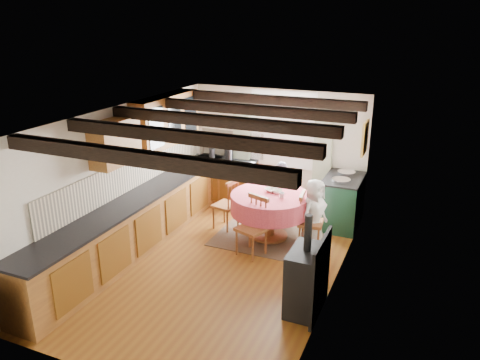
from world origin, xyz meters
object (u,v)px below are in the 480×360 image
at_px(aga_range, 342,201).
at_px(cast_iron_stove, 306,264).
at_px(chair_left, 226,203).
at_px(dining_table, 270,216).
at_px(child_right, 314,214).
at_px(chair_near, 251,227).
at_px(cup, 282,195).
at_px(child_far, 281,192).
at_px(chair_right, 311,221).

distance_m(aga_range, cast_iron_stove, 2.90).
xyz_separation_m(chair_left, aga_range, (1.94, 0.96, -0.00)).
xyz_separation_m(dining_table, child_right, (0.78, 0.01, 0.19)).
bearing_deg(chair_near, chair_left, 155.49).
xyz_separation_m(dining_table, chair_near, (-0.07, -0.70, 0.09)).
height_order(chair_left, cup, chair_left).
height_order(aga_range, cast_iron_stove, cast_iron_stove).
xyz_separation_m(cast_iron_stove, child_right, (-0.38, 1.85, -0.09)).
bearing_deg(aga_range, cup, -126.76).
distance_m(chair_left, child_far, 1.08).
bearing_deg(dining_table, chair_right, -2.52).
distance_m(child_far, child_right, 1.12).
height_order(dining_table, child_far, child_far).
distance_m(chair_near, cast_iron_stove, 1.69).
bearing_deg(cast_iron_stove, chair_near, 137.06).
xyz_separation_m(chair_near, child_right, (0.85, 0.71, 0.10)).
relative_size(chair_near, cast_iron_stove, 0.73).
bearing_deg(chair_left, chair_near, 57.93).
relative_size(dining_table, aga_range, 1.31).
bearing_deg(chair_near, cast_iron_stove, -23.73).
height_order(child_far, child_right, child_far).
distance_m(chair_near, aga_range, 2.08).
bearing_deg(chair_right, dining_table, 80.87).
bearing_deg(aga_range, dining_table, -135.20).
height_order(chair_near, child_far, child_far).
bearing_deg(chair_left, child_far, 140.08).
relative_size(dining_table, chair_near, 1.36).
bearing_deg(dining_table, child_right, 0.49).
height_order(chair_right, aga_range, aga_range).
distance_m(chair_left, chair_right, 1.65).
distance_m(dining_table, cup, 0.52).
xyz_separation_m(chair_right, aga_range, (0.30, 1.08, 0.00)).
distance_m(child_right, cup, 0.62).
relative_size(dining_table, cast_iron_stove, 0.99).
bearing_deg(chair_left, aga_range, 127.91).
relative_size(cast_iron_stove, child_right, 1.15).
bearing_deg(cup, child_far, 108.97).
distance_m(dining_table, child_right, 0.81).
relative_size(cast_iron_stove, child_far, 1.15).
xyz_separation_m(dining_table, cup, (0.23, -0.06, 0.46)).
relative_size(chair_left, aga_range, 0.93).
relative_size(child_far, cup, 12.13).
bearing_deg(dining_table, chair_near, -95.51).
distance_m(chair_left, aga_range, 2.17).
height_order(chair_near, chair_left, chair_near).
relative_size(chair_near, chair_left, 1.03).
distance_m(dining_table, child_far, 0.78).
bearing_deg(dining_table, child_far, 94.01).
bearing_deg(cast_iron_stove, chair_right, 102.82).
bearing_deg(cup, chair_right, 3.04).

